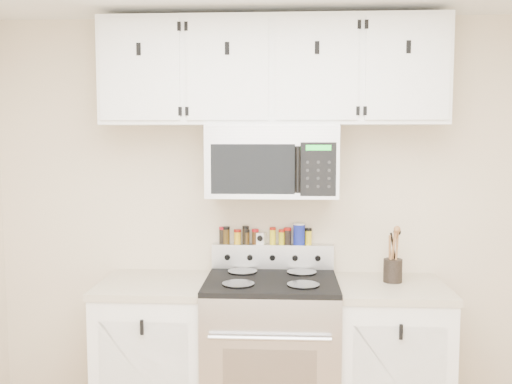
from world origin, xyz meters
TOP-DOWN VIEW (x-y plane):
  - back_wall at (0.00, 1.75)m, footprint 3.50×0.01m
  - range at (0.00, 1.43)m, footprint 0.76×0.65m
  - base_cabinet_left at (-0.69, 1.45)m, footprint 0.64×0.62m
  - base_cabinet_right at (0.69, 1.45)m, footprint 0.64×0.62m
  - microwave at (0.00, 1.55)m, footprint 0.76×0.44m
  - upper_cabinets at (-0.00, 1.58)m, footprint 2.00×0.35m
  - utensil_crock at (0.71, 1.51)m, footprint 0.11×0.11m
  - kitchen_timer at (-0.08, 1.71)m, footprint 0.07×0.07m
  - salt_canister at (0.16, 1.71)m, footprint 0.07×0.07m
  - spice_jar_0 at (-0.32, 1.71)m, footprint 0.04×0.04m
  - spice_jar_1 at (-0.29, 1.71)m, footprint 0.05×0.05m
  - spice_jar_2 at (-0.22, 1.71)m, footprint 0.04×0.04m
  - spice_jar_3 at (-0.17, 1.71)m, footprint 0.04×0.04m
  - spice_jar_4 at (-0.17, 1.71)m, footprint 0.04×0.04m
  - spice_jar_5 at (-0.11, 1.71)m, footprint 0.04×0.04m
  - spice_jar_6 at (0.00, 1.71)m, footprint 0.04×0.04m
  - spice_jar_7 at (0.06, 1.71)m, footprint 0.04×0.04m
  - spice_jar_8 at (0.09, 1.71)m, footprint 0.05×0.05m
  - spice_jar_9 at (0.16, 1.71)m, footprint 0.04×0.04m
  - spice_jar_10 at (0.22, 1.71)m, footprint 0.04×0.04m

SIDE VIEW (x-z plane):
  - base_cabinet_left at x=-0.69m, z-range 0.00..0.92m
  - base_cabinet_right at x=0.69m, z-range 0.00..0.92m
  - range at x=0.00m, z-range -0.06..1.04m
  - utensil_crock at x=0.71m, z-range 0.84..1.16m
  - kitchen_timer at x=-0.08m, z-range 1.10..1.17m
  - spice_jar_4 at x=-0.17m, z-range 1.10..1.19m
  - spice_jar_2 at x=-0.22m, z-range 1.10..1.19m
  - spice_jar_7 at x=0.06m, z-range 1.10..1.19m
  - spice_jar_9 at x=0.16m, z-range 1.10..1.20m
  - spice_jar_5 at x=-0.11m, z-range 1.10..1.20m
  - spice_jar_10 at x=0.22m, z-range 1.10..1.20m
  - spice_jar_8 at x=0.09m, z-range 1.10..1.21m
  - spice_jar_0 at x=-0.32m, z-range 1.10..1.21m
  - spice_jar_6 at x=0.00m, z-range 1.10..1.21m
  - spice_jar_1 at x=-0.29m, z-range 1.10..1.21m
  - spice_jar_3 at x=-0.17m, z-range 1.10..1.21m
  - salt_canister at x=0.16m, z-range 1.10..1.24m
  - back_wall at x=0.00m, z-range 0.00..2.50m
  - microwave at x=0.00m, z-range 1.42..1.84m
  - upper_cabinets at x=0.00m, z-range 1.84..2.46m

